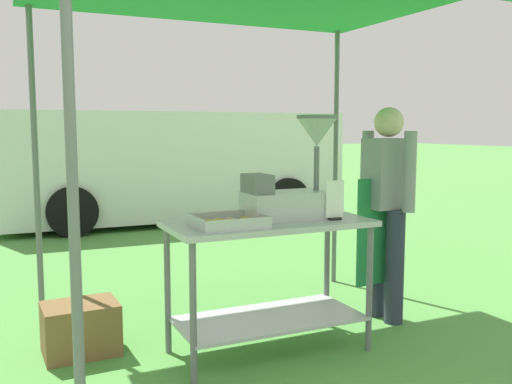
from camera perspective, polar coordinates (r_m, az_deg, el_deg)
name	(u,v)px	position (r m, az deg, el deg)	size (l,w,h in m)	color
ground_plane	(108,230)	(8.36, -14.76, -3.72)	(70.00, 70.00, 0.00)	#519342
donut_cart	(269,258)	(3.63, 1.33, -6.74)	(1.30, 0.62, 0.87)	#B7B7BC
donut_tray	(228,223)	(3.37, -2.84, -3.17)	(0.42, 0.34, 0.07)	#B7B7BC
donut_fryer	(294,181)	(3.64, 3.84, 1.11)	(0.63, 0.28, 0.67)	#B7B7BC
menu_sign	(335,203)	(3.64, 8.00, -1.12)	(0.13, 0.05, 0.26)	black
vendor	(386,202)	(4.32, 13.08, -1.01)	(0.46, 0.54, 1.61)	#2D3347
supply_crate	(81,328)	(3.91, -17.38, -13.08)	(0.48, 0.37, 0.33)	brown
van_white	(170,164)	(9.08, -8.73, 2.80)	(5.25, 2.21, 1.69)	white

